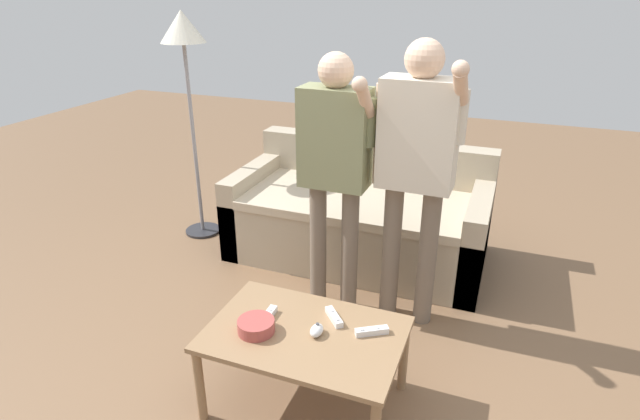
# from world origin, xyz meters

# --- Properties ---
(ground_plane) EXTENTS (12.00, 12.00, 0.00)m
(ground_plane) POSITION_xyz_m (0.00, 0.00, 0.00)
(ground_plane) COLOR brown
(couch) EXTENTS (1.82, 0.95, 0.79)m
(couch) POSITION_xyz_m (-0.14, 1.32, 0.29)
(couch) COLOR #B7A88E
(couch) RESTS_ON ground
(coffee_table) EXTENTS (0.89, 0.60, 0.42)m
(coffee_table) POSITION_xyz_m (0.07, -0.24, 0.37)
(coffee_table) COLOR #997551
(coffee_table) RESTS_ON ground
(snack_bowl) EXTENTS (0.17, 0.17, 0.06)m
(snack_bowl) POSITION_xyz_m (-0.14, -0.32, 0.45)
(snack_bowl) COLOR #B24C47
(snack_bowl) RESTS_ON coffee_table
(game_remote_nunchuk) EXTENTS (0.06, 0.09, 0.05)m
(game_remote_nunchuk) POSITION_xyz_m (0.13, -0.24, 0.45)
(game_remote_nunchuk) COLOR white
(game_remote_nunchuk) RESTS_ON coffee_table
(floor_lamp) EXTENTS (0.32, 0.32, 1.71)m
(floor_lamp) POSITION_xyz_m (-1.45, 1.19, 1.47)
(floor_lamp) COLOR #2D2D33
(floor_lamp) RESTS_ON ground
(player_center) EXTENTS (0.46, 0.34, 1.56)m
(player_center) POSITION_xyz_m (-0.09, 0.59, 0.98)
(player_center) COLOR #756656
(player_center) RESTS_ON ground
(player_right) EXTENTS (0.48, 0.34, 1.64)m
(player_right) POSITION_xyz_m (0.36, 0.63, 1.03)
(player_right) COLOR #756656
(player_right) RESTS_ON ground
(game_remote_wand_near) EXTENTS (0.15, 0.11, 0.03)m
(game_remote_wand_near) POSITION_xyz_m (0.36, -0.15, 0.44)
(game_remote_wand_near) COLOR white
(game_remote_wand_near) RESTS_ON coffee_table
(game_remote_wand_far) EXTENTS (0.04, 0.15, 0.03)m
(game_remote_wand_far) POSITION_xyz_m (-0.13, -0.22, 0.44)
(game_remote_wand_far) COLOR white
(game_remote_wand_far) RESTS_ON coffee_table
(game_remote_wand_spare) EXTENTS (0.12, 0.13, 0.03)m
(game_remote_wand_spare) POSITION_xyz_m (0.16, -0.11, 0.44)
(game_remote_wand_spare) COLOR white
(game_remote_wand_spare) RESTS_ON coffee_table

